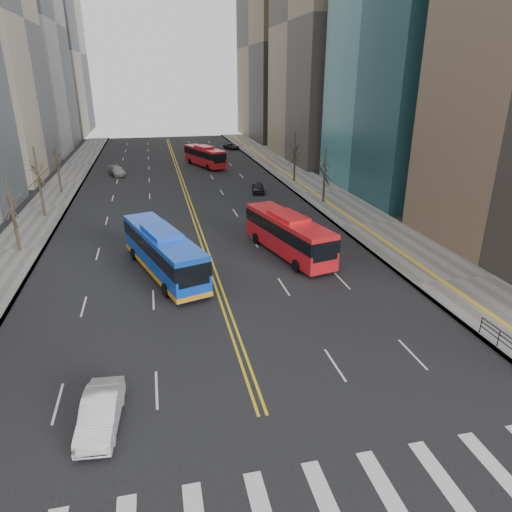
# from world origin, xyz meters

# --- Properties ---
(ground) EXTENTS (220.00, 220.00, 0.00)m
(ground) POSITION_xyz_m (0.00, 0.00, 0.00)
(ground) COLOR black
(sidewalk_right) EXTENTS (7.00, 130.00, 0.15)m
(sidewalk_right) POSITION_xyz_m (17.50, 45.00, 0.07)
(sidewalk_right) COLOR slate
(sidewalk_right) RESTS_ON ground
(sidewalk_left) EXTENTS (5.00, 130.00, 0.15)m
(sidewalk_left) POSITION_xyz_m (-16.50, 45.00, 0.07)
(sidewalk_left) COLOR slate
(sidewalk_left) RESTS_ON ground
(crosswalk) EXTENTS (26.70, 4.00, 0.01)m
(crosswalk) POSITION_xyz_m (0.00, 0.00, 0.01)
(crosswalk) COLOR silver
(crosswalk) RESTS_ON ground
(centerline) EXTENTS (0.55, 100.00, 0.01)m
(centerline) POSITION_xyz_m (0.00, 55.00, 0.01)
(centerline) COLOR gold
(centerline) RESTS_ON ground
(office_towers) EXTENTS (83.00, 134.00, 58.00)m
(office_towers) POSITION_xyz_m (0.12, 68.51, 23.92)
(office_towers) COLOR gray
(office_towers) RESTS_ON ground
(street_trees) EXTENTS (35.20, 47.20, 7.60)m
(street_trees) POSITION_xyz_m (-7.18, 34.55, 4.87)
(street_trees) COLOR #30261D
(street_trees) RESTS_ON ground
(blue_bus) EXTENTS (6.18, 12.65, 3.61)m
(blue_bus) POSITION_xyz_m (-3.75, 22.46, 1.89)
(blue_bus) COLOR blue
(blue_bus) RESTS_ON ground
(red_bus_near) EXTENTS (5.18, 11.64, 3.59)m
(red_bus_near) POSITION_xyz_m (6.84, 24.30, 2.00)
(red_bus_near) COLOR red
(red_bus_near) RESTS_ON ground
(red_bus_far) EXTENTS (6.07, 11.05, 3.45)m
(red_bus_far) POSITION_xyz_m (4.73, 67.16, 1.92)
(red_bus_far) COLOR red
(red_bus_far) RESTS_ON ground
(car_white) EXTENTS (1.91, 4.49, 1.44)m
(car_white) POSITION_xyz_m (-7.10, 6.00, 0.72)
(car_white) COLOR silver
(car_white) RESTS_ON ground
(car_dark_mid) EXTENTS (2.24, 4.10, 1.32)m
(car_dark_mid) POSITION_xyz_m (9.36, 46.74, 0.66)
(car_dark_mid) COLOR black
(car_dark_mid) RESTS_ON ground
(car_silver) EXTENTS (3.12, 4.91, 1.33)m
(car_silver) POSITION_xyz_m (-9.48, 62.57, 0.66)
(car_silver) COLOR #939398
(car_silver) RESTS_ON ground
(car_dark_far) EXTENTS (3.33, 4.63, 1.17)m
(car_dark_far) POSITION_xyz_m (12.50, 85.42, 0.59)
(car_dark_far) COLOR black
(car_dark_far) RESTS_ON ground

